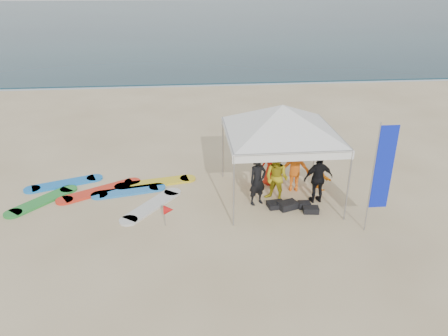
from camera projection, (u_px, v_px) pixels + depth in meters
ground at (205, 253)px, 11.19m from camera, size 120.00×120.00×0.00m
ocean at (183, 18)px, 65.53m from camera, size 160.00×84.00×0.08m
shoreline_foam at (189, 84)px, 27.68m from camera, size 160.00×1.20×0.01m
person_black_a at (258, 181)px, 13.26m from camera, size 0.68×0.58×1.58m
person_yellow at (277, 178)px, 13.43m from camera, size 0.97×0.95×1.58m
person_orange_a at (295, 167)px, 14.10m from camera, size 1.14×0.78×1.63m
person_black_b at (318, 178)px, 13.38m from camera, size 0.99×0.52×1.61m
person_orange_b at (272, 161)px, 14.55m from camera, size 0.94×0.82×1.61m
person_seated at (321, 177)px, 14.30m from camera, size 0.47×0.86×0.89m
canopy_tent at (283, 105)px, 12.79m from camera, size 4.58×4.58×3.46m
feather_flag at (382, 169)px, 11.46m from camera, size 0.54×0.04×3.16m
marker_pennant at (169, 210)px, 12.23m from camera, size 0.28×0.28×0.64m
gear_pile at (292, 206)px, 13.24m from camera, size 1.50×0.83×0.22m
surfboard_spread at (108, 192)px, 14.21m from camera, size 5.47×3.40×0.07m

